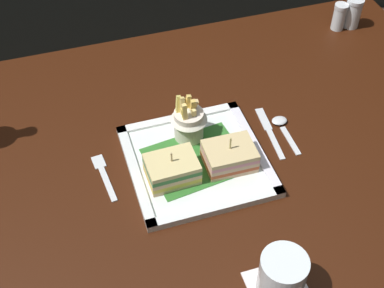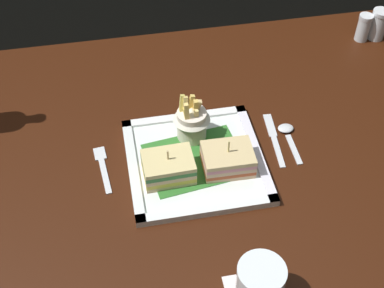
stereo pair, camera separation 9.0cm
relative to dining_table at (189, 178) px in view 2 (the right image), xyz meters
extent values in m
cube|color=#331508|center=(0.00, 0.00, 0.07)|extent=(1.39, 0.88, 0.04)
cylinder|color=black|center=(0.62, 0.37, -0.31)|extent=(0.06, 0.06, 0.72)
cube|color=white|center=(0.01, -0.04, 0.09)|extent=(0.28, 0.28, 0.01)
cube|color=#2E7028|center=(0.01, -0.04, 0.10)|extent=(0.21, 0.18, 0.00)
cube|color=white|center=(0.01, -0.17, 0.10)|extent=(0.28, 0.02, 0.01)
cube|color=white|center=(0.01, 0.09, 0.10)|extent=(0.28, 0.02, 0.01)
cube|color=white|center=(-0.12, -0.04, 0.10)|extent=(0.02, 0.28, 0.01)
cube|color=white|center=(0.14, -0.04, 0.10)|extent=(0.02, 0.28, 0.01)
cube|color=#DFB984|center=(-0.05, -0.07, 0.10)|extent=(0.10, 0.08, 0.01)
cube|color=#E4C64A|center=(-0.05, -0.07, 0.11)|extent=(0.10, 0.08, 0.01)
cube|color=#E3B689|center=(-0.05, -0.07, 0.12)|extent=(0.10, 0.08, 0.01)
cube|color=#468948|center=(-0.05, -0.07, 0.13)|extent=(0.10, 0.08, 0.01)
cube|color=#DBC482|center=(-0.05, -0.07, 0.14)|extent=(0.10, 0.08, 0.01)
cylinder|color=tan|center=(-0.05, -0.07, 0.14)|extent=(0.00, 0.00, 0.07)
cube|color=#E0B085|center=(0.07, -0.07, 0.10)|extent=(0.10, 0.08, 0.01)
cube|color=#C1532E|center=(0.07, -0.07, 0.11)|extent=(0.10, 0.08, 0.01)
cube|color=#DAB088|center=(0.07, -0.07, 0.12)|extent=(0.10, 0.08, 0.01)
cube|color=pink|center=(0.07, -0.07, 0.13)|extent=(0.10, 0.08, 0.01)
cube|color=#D4B77E|center=(0.07, -0.07, 0.14)|extent=(0.10, 0.08, 0.01)
cylinder|color=tan|center=(0.07, -0.07, 0.14)|extent=(0.00, 0.00, 0.08)
cylinder|color=silver|center=(0.01, 0.03, 0.13)|extent=(0.06, 0.06, 0.07)
cone|color=silver|center=(0.01, 0.03, 0.17)|extent=(0.08, 0.08, 0.03)
cube|color=#E2C658|center=(0.00, 0.02, 0.17)|extent=(0.01, 0.01, 0.06)
cube|color=#EFCE7B|center=(0.02, 0.02, 0.16)|extent=(0.01, 0.01, 0.05)
cube|color=#E4B958|center=(0.02, 0.03, 0.17)|extent=(0.01, 0.02, 0.07)
cube|color=#F0CE72|center=(0.01, 0.04, 0.16)|extent=(0.02, 0.02, 0.05)
cube|color=#F3CC6F|center=(0.00, 0.02, 0.17)|extent=(0.01, 0.01, 0.07)
cube|color=#DAC65C|center=(-0.01, 0.04, 0.17)|extent=(0.02, 0.03, 0.07)
cube|color=#F6CC7F|center=(0.02, 0.04, 0.17)|extent=(0.02, 0.02, 0.06)
cube|color=#E6C571|center=(0.00, 0.04, 0.17)|extent=(0.01, 0.03, 0.07)
cube|color=#F0C861|center=(0.01, 0.04, 0.17)|extent=(0.02, 0.02, 0.07)
cylinder|color=silver|center=(0.05, -0.36, 0.14)|extent=(0.08, 0.08, 0.09)
cube|color=silver|center=(-0.18, -0.04, 0.09)|extent=(0.02, 0.10, 0.00)
cube|color=silver|center=(-0.19, 0.03, 0.09)|extent=(0.03, 0.04, 0.00)
cube|color=silver|center=(0.19, -0.04, 0.09)|extent=(0.02, 0.09, 0.00)
cube|color=silver|center=(0.19, 0.04, 0.09)|extent=(0.02, 0.07, 0.00)
cube|color=silver|center=(0.22, -0.04, 0.09)|extent=(0.01, 0.09, 0.00)
ellipsoid|color=silver|center=(0.22, 0.02, 0.10)|extent=(0.03, 0.03, 0.01)
cylinder|color=silver|center=(0.52, 0.31, 0.12)|extent=(0.03, 0.03, 0.06)
cylinder|color=white|center=(0.52, 0.31, 0.11)|extent=(0.03, 0.03, 0.03)
cylinder|color=silver|center=(0.52, 0.31, 0.16)|extent=(0.04, 0.04, 0.01)
cylinder|color=silver|center=(0.56, 0.31, 0.13)|extent=(0.04, 0.04, 0.07)
cylinder|color=#42281F|center=(0.56, 0.31, 0.11)|extent=(0.04, 0.04, 0.04)
cylinder|color=silver|center=(0.56, 0.31, 0.17)|extent=(0.04, 0.04, 0.01)
camera|label=1|loc=(-0.22, -0.74, 0.92)|focal=49.88mm
camera|label=2|loc=(-0.14, -0.76, 0.92)|focal=49.88mm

